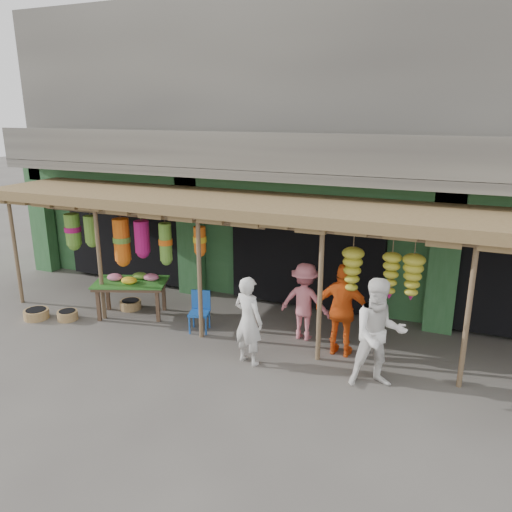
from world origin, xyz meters
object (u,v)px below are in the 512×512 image
at_px(blue_chair, 200,309).
at_px(person_shopper, 305,302).
at_px(flower_table, 132,283).
at_px(person_right, 379,334).
at_px(person_front, 248,321).
at_px(person_vendor, 343,310).

height_order(blue_chair, person_shopper, person_shopper).
height_order(flower_table, person_right, person_right).
height_order(blue_chair, person_front, person_front).
bearing_deg(person_right, blue_chair, 143.81).
distance_m(flower_table, person_right, 5.75).
bearing_deg(flower_table, person_shopper, -16.21).
relative_size(flower_table, person_shopper, 1.14).
height_order(flower_table, person_vendor, person_vendor).
bearing_deg(person_front, blue_chair, -14.05).
bearing_deg(blue_chair, person_front, -46.98).
bearing_deg(person_shopper, person_right, 145.34).
relative_size(blue_chair, person_shopper, 0.53).
bearing_deg(person_shopper, flower_table, 7.86).
relative_size(person_front, person_shopper, 1.05).
distance_m(person_front, person_shopper, 1.54).
relative_size(person_right, person_shopper, 1.19).
bearing_deg(person_front, person_right, -160.20).
bearing_deg(blue_chair, flower_table, 160.68).
distance_m(blue_chair, person_front, 1.83).
distance_m(person_right, person_vendor, 1.19).
relative_size(person_vendor, person_shopper, 1.13).
distance_m(person_right, person_shopper, 2.13).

